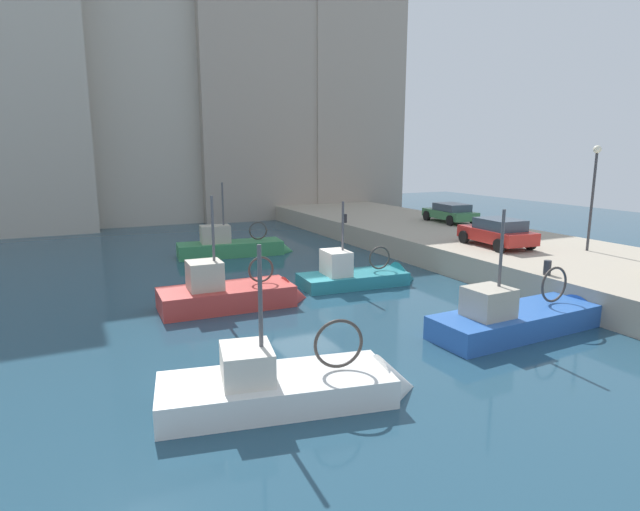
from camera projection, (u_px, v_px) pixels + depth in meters
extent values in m
plane|color=navy|center=(304.00, 290.00, 22.12)|extent=(80.00, 80.00, 0.00)
cube|color=#ADA08C|center=(508.00, 253.00, 26.90)|extent=(9.00, 56.00, 1.20)
cube|color=teal|center=(353.00, 285.00, 22.87)|extent=(4.76, 2.22, 1.12)
cone|color=teal|center=(405.00, 280.00, 23.85)|extent=(1.01, 1.79, 1.73)
cube|color=#896B4C|center=(353.00, 274.00, 22.77)|extent=(4.56, 2.06, 0.08)
cube|color=beige|center=(336.00, 263.00, 22.36)|extent=(1.09, 1.47, 1.07)
cylinder|color=#4C4C51|center=(343.00, 239.00, 22.26)|extent=(0.10, 0.10, 3.20)
torus|color=#3F3833|center=(379.00, 258.00, 23.12)|extent=(1.05, 0.15, 1.04)
sphere|color=white|center=(314.00, 279.00, 23.28)|extent=(0.32, 0.32, 0.32)
cube|color=#388951|center=(231.00, 256.00, 29.33)|extent=(5.90, 2.35, 1.55)
cone|color=#388951|center=(286.00, 252.00, 30.41)|extent=(1.06, 1.68, 1.59)
cube|color=#9E7A51|center=(230.00, 243.00, 29.19)|extent=(5.65, 2.19, 0.08)
cube|color=#B7AD99|center=(215.00, 234.00, 28.82)|extent=(1.68, 1.22, 1.01)
cylinder|color=#4C4C51|center=(223.00, 213.00, 28.75)|extent=(0.10, 0.10, 3.39)
torus|color=#3F3833|center=(258.00, 231.00, 29.60)|extent=(1.04, 0.19, 1.04)
sphere|color=white|center=(197.00, 250.00, 29.61)|extent=(0.32, 0.32, 0.32)
cube|color=white|center=(277.00, 403.00, 12.22)|extent=(5.66, 2.96, 1.36)
cone|color=white|center=(397.00, 389.00, 12.99)|extent=(1.22, 1.91, 1.77)
cube|color=#9E7A51|center=(276.00, 379.00, 12.10)|extent=(5.41, 2.76, 0.08)
cube|color=beige|center=(247.00, 364.00, 11.85)|extent=(1.36, 1.53, 0.80)
cylinder|color=#4C4C51|center=(261.00, 314.00, 11.70)|extent=(0.10, 0.10, 3.19)
torus|color=#3F3833|center=(339.00, 344.00, 12.34)|extent=(1.21, 0.31, 1.22)
sphere|color=white|center=(204.00, 383.00, 12.81)|extent=(0.32, 0.32, 0.32)
cube|color=#BC3833|center=(227.00, 307.00, 19.69)|extent=(4.95, 2.20, 1.60)
cone|color=#BC3833|center=(296.00, 299.00, 20.82)|extent=(0.95, 1.88, 1.86)
cube|color=#B2A893|center=(226.00, 289.00, 19.55)|extent=(4.75, 2.02, 0.08)
cube|color=#B7AD99|center=(205.00, 276.00, 19.12)|extent=(1.25, 1.21, 1.08)
cylinder|color=#4C4C51|center=(213.00, 244.00, 19.04)|extent=(0.10, 0.10, 3.50)
torus|color=#3F3833|center=(261.00, 269.00, 19.98)|extent=(1.02, 0.11, 1.02)
sphere|color=white|center=(182.00, 298.00, 20.07)|extent=(0.32, 0.32, 0.32)
cube|color=#2D60B7|center=(515.00, 332.00, 16.98)|extent=(6.11, 2.18, 1.50)
cone|color=#2D60B7|center=(582.00, 317.00, 18.54)|extent=(0.97, 1.77, 1.74)
cube|color=#B2A893|center=(517.00, 313.00, 16.85)|extent=(5.87, 2.01, 0.08)
cube|color=#B7AD99|center=(489.00, 303.00, 16.15)|extent=(1.38, 1.25, 0.95)
cylinder|color=#4C4C51|center=(500.00, 264.00, 16.10)|extent=(0.10, 0.10, 3.39)
torus|color=#3F3833|center=(554.00, 285.00, 17.49)|extent=(1.23, 0.13, 1.23)
sphere|color=white|center=(451.00, 325.00, 17.02)|extent=(0.32, 0.32, 0.32)
cube|color=red|center=(496.00, 235.00, 25.40)|extent=(2.11, 3.96, 0.59)
cube|color=#384756|center=(500.00, 224.00, 25.12)|extent=(1.77, 2.26, 0.52)
cylinder|color=black|center=(464.00, 237.00, 26.31)|extent=(0.27, 0.65, 0.64)
cylinder|color=black|center=(493.00, 235.00, 26.97)|extent=(0.27, 0.65, 0.64)
cylinder|color=black|center=(499.00, 246.00, 23.94)|extent=(0.27, 0.65, 0.64)
cylinder|color=black|center=(530.00, 243.00, 24.59)|extent=(0.27, 0.65, 0.64)
cube|color=#387547|center=(450.00, 214.00, 33.89)|extent=(2.05, 3.98, 0.51)
cube|color=#384756|center=(452.00, 207.00, 33.62)|extent=(1.71, 2.27, 0.45)
cylinder|color=black|center=(427.00, 216.00, 34.81)|extent=(0.27, 0.65, 0.64)
cylinder|color=black|center=(449.00, 214.00, 35.45)|extent=(0.27, 0.65, 0.64)
cylinder|color=black|center=(450.00, 221.00, 32.42)|extent=(0.27, 0.65, 0.64)
cylinder|color=black|center=(474.00, 219.00, 33.05)|extent=(0.27, 0.65, 0.64)
cylinder|color=#2D2D33|center=(547.00, 268.00, 19.66)|extent=(0.28, 0.28, 0.55)
cylinder|color=#2D2D33|center=(345.00, 218.00, 33.78)|extent=(0.28, 0.28, 0.55)
cylinder|color=#38383D|center=(592.00, 203.00, 24.00)|extent=(0.12, 0.12, 4.50)
sphere|color=#F2EACC|center=(597.00, 149.00, 23.53)|extent=(0.36, 0.36, 0.36)
cube|color=#A39384|center=(253.00, 95.00, 45.35)|extent=(10.97, 7.96, 21.07)
cube|color=#B2A899|center=(145.00, 79.00, 41.49)|extent=(9.35, 6.33, 22.76)
cube|color=#A39384|center=(345.00, 91.00, 48.32)|extent=(8.79, 6.87, 22.37)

